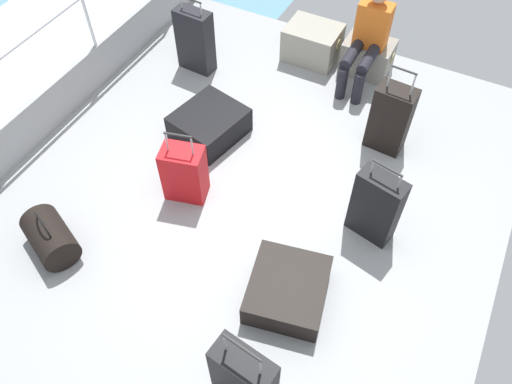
# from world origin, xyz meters

# --- Properties ---
(ground_plane) EXTENTS (4.40, 5.20, 0.06)m
(ground_plane) POSITION_xyz_m (0.00, 0.00, -0.03)
(ground_plane) COLOR #939699
(gunwale_port) EXTENTS (0.06, 5.20, 0.45)m
(gunwale_port) POSITION_xyz_m (-2.17, 0.00, 0.23)
(gunwale_port) COLOR #939699
(gunwale_port) RESTS_ON ground_plane
(railing_port) EXTENTS (0.04, 4.20, 1.02)m
(railing_port) POSITION_xyz_m (-2.17, 0.00, 0.78)
(railing_port) COLOR silver
(railing_port) RESTS_ON ground_plane
(cargo_crate_0) EXTENTS (0.63, 0.47, 0.39)m
(cargo_crate_0) POSITION_xyz_m (-0.30, 2.10, 0.20)
(cargo_crate_0) COLOR gray
(cargo_crate_0) RESTS_ON ground_plane
(cargo_crate_1) EXTENTS (0.56, 0.39, 0.37)m
(cargo_crate_1) POSITION_xyz_m (0.33, 2.17, 0.18)
(cargo_crate_1) COLOR gray
(cargo_crate_1) RESTS_ON ground_plane
(passenger_seated) EXTENTS (0.34, 0.66, 1.07)m
(passenger_seated) POSITION_xyz_m (0.33, 1.99, 0.56)
(passenger_seated) COLOR orange
(passenger_seated) RESTS_ON ground_plane
(suitcase_0) EXTENTS (0.41, 0.32, 0.76)m
(suitcase_0) POSITION_xyz_m (-0.51, -0.25, 0.28)
(suitcase_0) COLOR red
(suitcase_0) RESTS_ON ground_plane
(suitcase_1) EXTENTS (0.42, 0.26, 0.84)m
(suitcase_1) POSITION_xyz_m (1.10, 0.11, 0.35)
(suitcase_1) COLOR black
(suitcase_1) RESTS_ON ground_plane
(suitcase_2) EXTENTS (0.45, 0.25, 0.85)m
(suitcase_2) POSITION_xyz_m (0.78, -1.57, 0.31)
(suitcase_2) COLOR black
(suitcase_2) RESTS_ON ground_plane
(suitcase_3) EXTENTS (0.70, 0.74, 0.23)m
(suitcase_3) POSITION_xyz_m (0.74, -0.77, 0.12)
(suitcase_3) COLOR black
(suitcase_3) RESTS_ON ground_plane
(suitcase_4) EXTENTS (0.41, 0.22, 0.85)m
(suitcase_4) POSITION_xyz_m (-1.37, 1.35, 0.35)
(suitcase_4) COLOR black
(suitcase_4) RESTS_ON ground_plane
(suitcase_5) EXTENTS (0.70, 0.76, 0.28)m
(suitcase_5) POSITION_xyz_m (-0.71, 0.49, 0.14)
(suitcase_5) COLOR black
(suitcase_5) RESTS_ON ground_plane
(suitcase_6) EXTENTS (0.37, 0.25, 0.92)m
(suitcase_6) POSITION_xyz_m (0.89, 1.15, 0.35)
(suitcase_6) COLOR black
(suitcase_6) RESTS_ON ground_plane
(duffel_bag) EXTENTS (0.58, 0.49, 0.46)m
(duffel_bag) POSITION_xyz_m (-1.18, -1.26, 0.16)
(duffel_bag) COLOR black
(duffel_bag) RESTS_ON ground_plane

